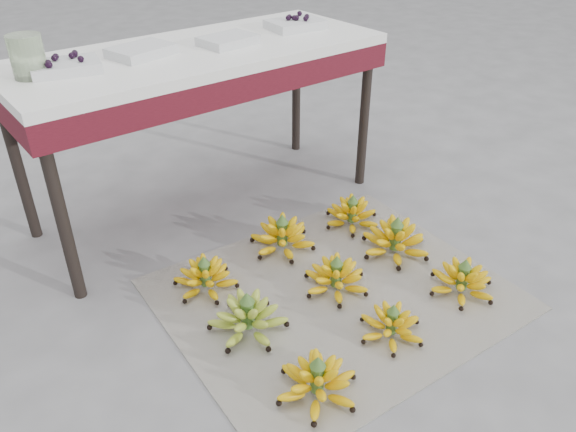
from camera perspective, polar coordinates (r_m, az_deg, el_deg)
ground at (r=2.16m, az=3.17°, el=-8.88°), size 60.00×60.00×0.00m
newspaper_mat at (r=2.20m, az=4.77°, el=-7.92°), size 1.32×1.13×0.01m
bunch_front_left at (r=1.81m, az=2.98°, el=-16.45°), size 0.32×0.32×0.16m
bunch_front_center at (r=2.02m, az=10.47°, el=-10.83°), size 0.29×0.29×0.14m
bunch_front_right at (r=2.27m, az=17.28°, el=-6.30°), size 0.32×0.32×0.16m
bunch_mid_left at (r=2.01m, az=-4.10°, el=-10.24°), size 0.33×0.33×0.17m
bunch_mid_center at (r=2.19m, az=4.90°, el=-6.25°), size 0.34×0.34×0.16m
bunch_mid_right at (r=2.42m, az=10.85°, el=-2.44°), size 0.37×0.37×0.18m
bunch_back_left at (r=2.21m, az=-8.39°, el=-6.18°), size 0.28×0.28×0.15m
bunch_back_center at (r=2.41m, az=-0.58°, el=-2.11°), size 0.35×0.35×0.17m
bunch_back_right at (r=2.59m, az=6.52°, el=0.18°), size 0.32×0.32×0.16m
vendor_table at (r=2.50m, az=-9.00°, el=14.57°), size 1.61×0.64×0.77m
tray_far_left at (r=2.27m, az=-21.69°, el=13.96°), size 0.28×0.22×0.06m
tray_left at (r=2.40m, az=-14.65°, el=15.92°), size 0.27×0.22×0.04m
tray_right at (r=2.50m, az=-6.10°, el=17.33°), size 0.25×0.19×0.04m
tray_far_right at (r=2.76m, az=0.79°, el=18.93°), size 0.27×0.21×0.06m
glass_jar at (r=2.24m, az=-24.95°, el=14.49°), size 0.15×0.15×0.15m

